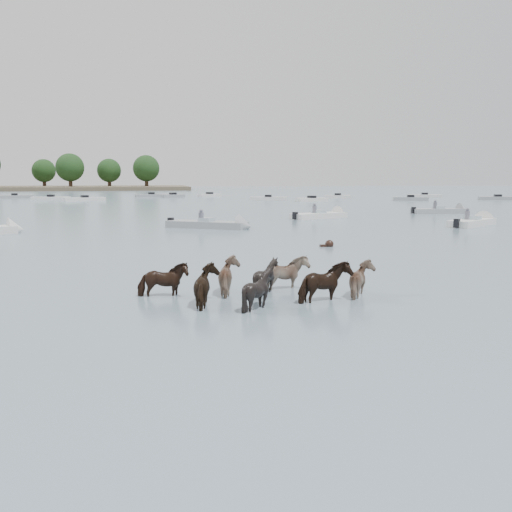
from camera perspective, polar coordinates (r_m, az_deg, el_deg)
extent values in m
plane|color=slate|center=(15.06, 3.29, -5.51)|extent=(400.00, 400.00, 0.00)
imported|color=black|center=(16.82, -9.49, -2.74)|extent=(1.52, 0.72, 1.28)
imported|color=#7E6655|center=(17.07, -2.49, -2.37)|extent=(1.47, 1.60, 1.34)
imported|color=black|center=(17.19, 1.04, -2.41)|extent=(1.25, 1.13, 1.27)
imported|color=gray|center=(17.67, 2.93, -2.08)|extent=(1.67, 1.07, 1.30)
imported|color=black|center=(15.58, -4.82, -3.38)|extent=(1.47, 1.61, 1.35)
imported|color=black|center=(15.12, 0.27, -3.77)|extent=(1.25, 1.13, 1.32)
imported|color=black|center=(16.03, 7.00, -3.04)|extent=(1.79, 1.32, 1.38)
imported|color=tan|center=(17.00, 10.96, -2.67)|extent=(1.19, 1.36, 1.27)
sphere|color=black|center=(28.84, 7.51, 1.21)|extent=(0.44, 0.44, 0.44)
cube|color=black|center=(28.77, 7.04, 1.00)|extent=(0.50, 0.22, 0.18)
cone|color=silver|center=(38.93, -23.31, 2.50)|extent=(1.39, 1.81, 1.60)
cube|color=gray|center=(39.23, -5.04, 3.17)|extent=(5.71, 4.47, 0.55)
cone|color=gray|center=(38.06, -1.13, 3.04)|extent=(1.62, 1.83, 1.60)
cube|color=#99ADB7|center=(39.20, -5.05, 3.68)|extent=(1.28, 1.37, 0.35)
cube|color=black|center=(40.55, -8.71, 3.48)|extent=(0.48, 0.48, 0.60)
cylinder|color=#595966|center=(39.14, -5.63, 3.95)|extent=(0.36, 0.36, 0.70)
sphere|color=#595966|center=(39.11, -5.64, 4.61)|extent=(0.24, 0.24, 0.24)
cube|color=silver|center=(48.50, 6.44, 4.08)|extent=(5.58, 3.72, 0.55)
cone|color=silver|center=(50.38, 8.69, 4.18)|extent=(1.49, 1.83, 1.60)
cube|color=#99ADB7|center=(48.48, 6.45, 4.49)|extent=(1.20, 1.35, 0.35)
cube|color=black|center=(46.68, 4.02, 4.14)|extent=(0.46, 0.46, 0.60)
cylinder|color=#595966|center=(48.34, 6.00, 4.73)|extent=(0.36, 0.36, 0.70)
sphere|color=#595966|center=(48.32, 6.01, 5.26)|extent=(0.24, 0.24, 0.24)
cube|color=silver|center=(43.76, 21.20, 3.16)|extent=(5.22, 4.32, 0.55)
cone|color=silver|center=(46.20, 22.42, 3.32)|extent=(1.65, 1.83, 1.60)
cube|color=#99ADB7|center=(43.74, 21.22, 3.61)|extent=(1.30, 1.38, 0.35)
cube|color=black|center=(41.34, 19.83, 3.18)|extent=(0.49, 0.49, 0.60)
cylinder|color=#595966|center=(43.51, 20.79, 3.88)|extent=(0.36, 0.36, 0.70)
sphere|color=#595966|center=(43.48, 20.82, 4.47)|extent=(0.24, 0.24, 0.24)
cube|color=gray|center=(57.78, 18.16, 4.36)|extent=(5.32, 1.81, 0.55)
cone|color=gray|center=(59.05, 20.43, 4.33)|extent=(0.96, 1.63, 1.60)
cube|color=#99ADB7|center=(57.76, 18.18, 4.71)|extent=(0.84, 1.15, 0.35)
cube|color=black|center=(56.60, 15.81, 4.54)|extent=(0.36, 0.36, 0.60)
cylinder|color=#595966|center=(57.56, 17.84, 4.91)|extent=(0.36, 0.36, 0.70)
sphere|color=#595966|center=(57.54, 17.86, 5.36)|extent=(0.24, 0.24, 0.24)
cube|color=gray|center=(102.42, -23.45, 5.55)|extent=(6.17, 2.68, 0.60)
cube|color=black|center=(102.41, -23.46, 5.77)|extent=(1.18, 1.18, 0.50)
cube|color=silver|center=(92.45, -20.22, 5.52)|extent=(5.87, 1.98, 0.60)
cube|color=black|center=(92.43, -20.23, 5.76)|extent=(1.08, 1.08, 0.50)
cube|color=silver|center=(87.88, -17.10, 5.55)|extent=(6.15, 3.43, 0.60)
cube|color=black|center=(87.87, -17.11, 5.80)|extent=(1.28, 1.28, 0.50)
cube|color=gray|center=(101.69, -10.64, 6.06)|extent=(5.83, 2.35, 0.60)
cube|color=black|center=(101.68, -10.64, 6.28)|extent=(1.14, 1.14, 0.50)
cube|color=gray|center=(99.25, -8.49, 6.07)|extent=(4.33, 2.96, 0.60)
cube|color=black|center=(99.23, -8.49, 6.29)|extent=(1.31, 1.31, 0.50)
cube|color=silver|center=(101.42, -4.77, 6.17)|extent=(4.46, 3.09, 0.60)
cube|color=black|center=(101.41, -4.78, 6.38)|extent=(1.32, 1.32, 0.50)
cube|color=silver|center=(85.92, 1.26, 5.86)|extent=(5.82, 3.11, 0.60)
cube|color=black|center=(85.91, 1.26, 6.11)|extent=(1.25, 1.25, 0.50)
cube|color=silver|center=(82.17, 5.72, 5.72)|extent=(4.97, 2.50, 0.60)
cube|color=black|center=(82.16, 5.72, 5.98)|extent=(1.19, 1.19, 0.50)
cube|color=silver|center=(95.28, 8.35, 5.99)|extent=(4.59, 2.55, 0.60)
cube|color=black|center=(95.27, 8.36, 6.22)|extent=(1.22, 1.22, 0.50)
cube|color=gray|center=(88.62, 15.52, 5.63)|extent=(5.35, 3.19, 0.60)
cube|color=black|center=(88.60, 15.53, 5.88)|extent=(1.28, 1.28, 0.50)
cube|color=silver|center=(102.34, 16.85, 5.87)|extent=(5.72, 3.34, 0.60)
cube|color=black|center=(102.33, 16.86, 6.08)|extent=(1.29, 1.29, 0.50)
cube|color=gray|center=(95.54, 23.47, 5.42)|extent=(5.84, 3.30, 0.60)
cube|color=black|center=(95.53, 23.48, 5.65)|extent=(1.28, 1.28, 0.50)
cylinder|color=#382619|center=(173.15, -20.81, 6.87)|extent=(1.00, 1.00, 2.98)
sphere|color=black|center=(173.15, -20.88, 8.16)|extent=(6.61, 6.61, 6.61)
cylinder|color=#382619|center=(160.70, -18.42, 7.00)|extent=(1.00, 1.00, 3.40)
sphere|color=black|center=(160.71, -18.49, 8.58)|extent=(7.55, 7.55, 7.55)
cylinder|color=#382619|center=(165.64, -14.74, 7.10)|extent=(1.00, 1.00, 2.99)
sphere|color=black|center=(165.63, -14.79, 8.45)|extent=(6.65, 6.65, 6.65)
cylinder|color=#382619|center=(161.40, -11.12, 7.25)|extent=(1.00, 1.00, 3.32)
sphere|color=black|center=(161.40, -11.16, 8.79)|extent=(7.37, 7.37, 7.37)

